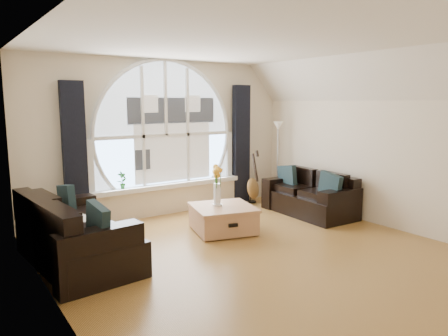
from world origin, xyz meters
TOP-DOWN VIEW (x-y plane):
  - ground at (0.00, 0.00)m, footprint 5.00×5.50m
  - ceiling at (0.00, 0.00)m, footprint 5.00×5.50m
  - wall_back at (0.00, 2.75)m, footprint 5.00×0.01m
  - wall_left at (-2.50, 0.00)m, footprint 0.01×5.50m
  - wall_right at (2.50, 0.00)m, footprint 0.01×5.50m
  - attic_slope at (2.20, 0.00)m, footprint 0.92×5.50m
  - arched_window at (0.00, 2.72)m, footprint 2.60×0.06m
  - window_sill at (0.00, 2.65)m, footprint 2.90×0.22m
  - window_frame at (0.00, 2.69)m, footprint 2.76×0.08m
  - neighbor_house at (0.15, 2.71)m, footprint 1.70×0.02m
  - curtain_left at (-1.60, 2.63)m, footprint 0.35×0.12m
  - curtain_right at (1.60, 2.63)m, footprint 0.35×0.12m
  - sofa_left at (-2.01, 1.15)m, footprint 1.13×1.99m
  - sofa_right at (2.03, 1.19)m, footprint 0.89×1.67m
  - coffee_chest at (0.20, 1.22)m, footprint 1.10×1.10m
  - throw_blanket at (-2.05, 1.09)m, footprint 0.73×0.73m
  - vase_flowers at (0.14, 1.29)m, footprint 0.24×0.24m
  - floor_lamp at (2.21, 2.24)m, footprint 0.24×0.24m
  - guitar at (1.72, 2.38)m, footprint 0.41×0.33m
  - potted_plant at (-0.85, 2.65)m, footprint 0.17×0.14m

SIDE VIEW (x-z plane):
  - ground at x=0.00m, z-range -0.01..0.01m
  - coffee_chest at x=0.20m, z-range 0.00..0.44m
  - sofa_left at x=-2.01m, z-range -0.02..0.82m
  - sofa_right at x=2.03m, z-range 0.04..0.76m
  - throw_blanket at x=-2.05m, z-range 0.45..0.55m
  - window_sill at x=0.00m, z-range 0.47..0.55m
  - guitar at x=1.72m, z-range 0.00..1.06m
  - potted_plant at x=-0.85m, z-range 0.55..0.84m
  - vase_flowers at x=0.14m, z-range 0.44..1.14m
  - floor_lamp at x=2.21m, z-range 0.00..1.60m
  - curtain_left at x=-1.60m, z-range 0.00..2.30m
  - curtain_right at x=1.60m, z-range 0.00..2.30m
  - wall_back at x=0.00m, z-range 0.00..2.70m
  - wall_left at x=-2.50m, z-range 0.00..2.70m
  - wall_right at x=2.50m, z-range 0.00..2.70m
  - neighbor_house at x=0.15m, z-range 0.75..2.25m
  - arched_window at x=0.00m, z-range 0.55..2.70m
  - window_frame at x=0.00m, z-range 0.55..2.70m
  - attic_slope at x=2.20m, z-range 1.99..2.71m
  - ceiling at x=0.00m, z-range 2.70..2.71m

